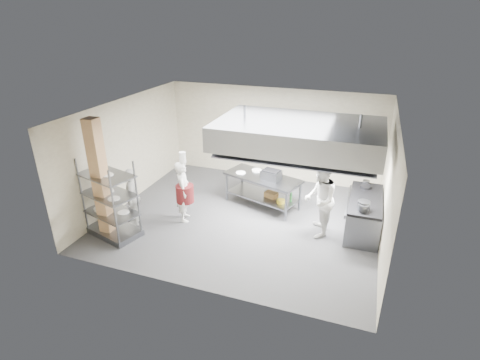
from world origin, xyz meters
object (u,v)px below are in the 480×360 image
(island, at_px, (262,191))
(pass_rack, at_px, (110,198))
(chef_plating, at_px, (133,197))
(griddle, at_px, (271,175))
(chef_head, at_px, (184,191))
(chef_line, at_px, (320,199))
(cooking_range, at_px, (364,215))
(stockpot, at_px, (364,205))

(island, height_order, pass_rack, pass_rack)
(island, distance_m, pass_rack, 4.13)
(pass_rack, xyz_separation_m, chef_plating, (0.20, 0.62, -0.22))
(griddle, bearing_deg, chef_plating, -134.79)
(chef_head, distance_m, chef_plating, 1.31)
(chef_line, bearing_deg, pass_rack, -78.33)
(chef_line, bearing_deg, chef_head, -90.23)
(griddle, bearing_deg, island, 171.09)
(cooking_range, bearing_deg, island, 171.70)
(griddle, xyz_separation_m, stockpot, (2.49, -0.91, -0.03))
(chef_line, bearing_deg, chef_plating, -84.63)
(chef_plating, bearing_deg, cooking_range, 79.80)
(chef_plating, distance_m, griddle, 3.72)
(island, xyz_separation_m, stockpot, (2.76, -1.02, 0.54))
(chef_head, relative_size, chef_plating, 1.07)
(chef_line, relative_size, griddle, 3.87)
(chef_plating, bearing_deg, chef_head, 91.56)
(stockpot, bearing_deg, chef_line, 179.76)
(stockpot, bearing_deg, island, 159.73)
(cooking_range, height_order, chef_line, chef_line)
(island, distance_m, chef_plating, 3.57)
(chef_head, height_order, griddle, chef_head)
(island, bearing_deg, pass_rack, -120.79)
(chef_plating, relative_size, stockpot, 5.49)
(chef_head, distance_m, stockpot, 4.50)
(island, bearing_deg, cooking_range, 9.51)
(chef_head, xyz_separation_m, chef_plating, (-1.15, -0.62, -0.05))
(pass_rack, xyz_separation_m, chef_line, (4.81, 1.70, -0.03))
(griddle, bearing_deg, chef_line, -18.67)
(island, distance_m, stockpot, 2.99)
(island, bearing_deg, chef_line, -12.46)
(chef_line, bearing_deg, cooking_range, 111.70)
(chef_head, bearing_deg, pass_rack, 109.23)
(pass_rack, bearing_deg, chef_line, 35.25)
(island, distance_m, griddle, 0.65)
(cooking_range, distance_m, chef_head, 4.67)
(pass_rack, distance_m, stockpot, 6.07)
(chef_line, distance_m, stockpot, 1.02)
(island, relative_size, griddle, 4.35)
(cooking_range, bearing_deg, pass_rack, -158.64)
(island, xyz_separation_m, chef_plating, (-2.87, -2.09, 0.32))
(pass_rack, xyz_separation_m, cooking_range, (5.88, 2.30, -0.58))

